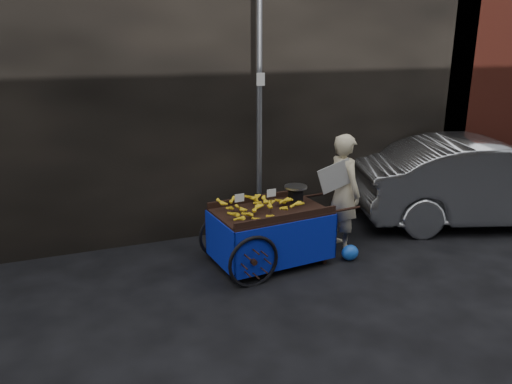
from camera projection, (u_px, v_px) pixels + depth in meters
name	position (u px, v px, depth m)	size (l,w,h in m)	color
ground	(274.00, 273.00, 6.58)	(80.00, 80.00, 0.00)	black
building_wall	(236.00, 67.00, 8.29)	(13.50, 2.00, 5.00)	black
street_pole	(259.00, 107.00, 7.25)	(0.12, 0.10, 4.00)	slate
banana_cart	(267.00, 216.00, 6.66)	(2.12, 1.15, 1.11)	black
vendor	(344.00, 192.00, 7.17)	(0.75, 0.66, 1.69)	beige
plastic_bag	(350.00, 253.00, 6.92)	(0.25, 0.20, 0.22)	blue
parked_car	(487.00, 182.00, 8.19)	(1.49, 4.28, 1.41)	#BABEC2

